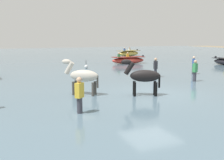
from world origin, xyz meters
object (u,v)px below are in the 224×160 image
object	(u,v)px
person_wading_close	(193,67)
channel_buoy	(86,66)
boat_mid_outer	(129,53)
boat_near_port	(128,60)
person_spectator_far	(155,69)
person_onlooker_left	(80,98)
horse_lead_pinto	(83,77)
horse_trailing_black	(143,77)
person_onlooker_right	(195,72)

from	to	relation	value
person_wading_close	channel_buoy	size ratio (longest dim) A/B	2.22
boat_mid_outer	boat_near_port	bearing A→B (deg)	-117.10
boat_mid_outer	person_spectator_far	distance (m)	19.58
channel_buoy	person_spectator_far	bearing A→B (deg)	-67.02
boat_near_port	channel_buoy	bearing A→B (deg)	-156.89
boat_mid_outer	person_onlooker_left	xyz separation A→B (m)	(-14.29, -24.40, 0.16)
horse_lead_pinto	person_spectator_far	bearing A→B (deg)	28.19
horse_trailing_black	person_onlooker_left	world-z (taller)	horse_trailing_black
boat_mid_outer	person_wading_close	world-z (taller)	person_wading_close
horse_trailing_black	channel_buoy	world-z (taller)	horse_trailing_black
boat_mid_outer	channel_buoy	world-z (taller)	boat_mid_outer
person_onlooker_left	person_onlooker_right	size ratio (longest dim) A/B	1.00
channel_buoy	person_onlooker_left	bearing A→B (deg)	-108.48
horse_lead_pinto	person_onlooker_left	world-z (taller)	horse_lead_pinto
horse_lead_pinto	channel_buoy	distance (m)	10.54
boat_near_port	boat_mid_outer	distance (m)	10.45
horse_lead_pinto	person_wading_close	bearing A→B (deg)	19.98
person_onlooker_left	channel_buoy	world-z (taller)	person_onlooker_left
horse_trailing_black	boat_near_port	size ratio (longest dim) A/B	0.56
person_wading_close	boat_mid_outer	bearing A→B (deg)	78.26
boat_mid_outer	person_spectator_far	size ratio (longest dim) A/B	2.42
boat_near_port	horse_trailing_black	bearing A→B (deg)	-113.90
horse_trailing_black	person_spectator_far	world-z (taller)	horse_trailing_black
person_onlooker_right	horse_trailing_black	bearing A→B (deg)	-156.05
person_onlooker_left	horse_lead_pinto	bearing A→B (deg)	71.13
horse_trailing_black	person_onlooker_left	size ratio (longest dim) A/B	1.23
boat_near_port	person_spectator_far	xyz separation A→B (m)	(-2.40, -8.92, 0.21)
person_wading_close	person_onlooker_right	xyz separation A→B (m)	(-2.08, -2.57, 0.00)
boat_mid_outer	person_onlooker_right	bearing A→B (deg)	-105.79
person_onlooker_left	boat_near_port	bearing A→B (deg)	57.74
horse_lead_pinto	person_onlooker_right	size ratio (longest dim) A/B	1.22
boat_near_port	person_onlooker_left	bearing A→B (deg)	-122.26
horse_trailing_black	person_onlooker_left	xyz separation A→B (m)	(-3.55, -1.60, -0.32)
boat_near_port	person_onlooker_right	world-z (taller)	person_onlooker_right
person_onlooker_left	channel_buoy	distance (m)	13.57
horse_lead_pinto	horse_trailing_black	distance (m)	2.87
person_wading_close	person_spectator_far	bearing A→B (deg)	-177.02
horse_trailing_black	person_onlooker_right	size ratio (longest dim) A/B	1.23
boat_near_port	boat_mid_outer	xyz separation A→B (m)	(4.76, 9.30, 0.05)
person_onlooker_right	channel_buoy	distance (m)	10.00
horse_trailing_black	boat_mid_outer	distance (m)	25.20
horse_trailing_black	person_onlooker_right	bearing A→B (deg)	23.95
person_spectator_far	channel_buoy	distance (m)	7.27
horse_lead_pinto	person_onlooker_right	world-z (taller)	horse_lead_pinto
person_wading_close	horse_trailing_black	bearing A→B (deg)	-145.79
boat_near_port	boat_mid_outer	world-z (taller)	boat_mid_outer
person_wading_close	person_onlooker_right	world-z (taller)	same
horse_trailing_black	person_wading_close	xyz separation A→B (m)	(6.99, 4.75, -0.32)
boat_mid_outer	horse_lead_pinto	bearing A→B (deg)	-121.73
person_onlooker_left	person_spectator_far	distance (m)	9.44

